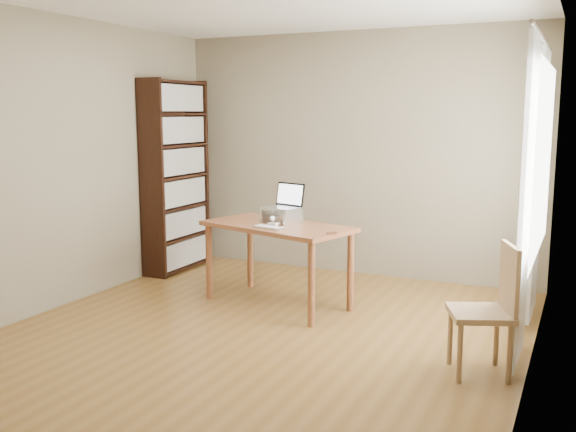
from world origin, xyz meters
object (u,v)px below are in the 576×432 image
(desk, at_px, (277,235))
(cat, at_px, (285,216))
(keyboard, at_px, (269,227))
(chair, at_px, (491,307))
(laptop, at_px, (284,202))
(bookshelf, at_px, (176,176))

(desk, height_order, cat, cat)
(keyboard, relative_size, chair, 0.33)
(laptop, bearing_deg, keyboard, -70.54)
(bookshelf, xyz_separation_m, chair, (3.60, -1.59, -0.57))
(bookshelf, xyz_separation_m, laptop, (1.61, -0.60, -0.11))
(desk, relative_size, keyboard, 5.09)
(desk, relative_size, cat, 3.08)
(keyboard, height_order, cat, cat)
(laptop, bearing_deg, bookshelf, 174.94)
(bookshelf, distance_m, chair, 3.98)
(laptop, xyz_separation_m, keyboard, (0.02, -0.36, -0.18))
(bookshelf, height_order, desk, bookshelf)
(laptop, distance_m, chair, 2.27)
(chair, bearing_deg, bookshelf, 134.12)
(bookshelf, bearing_deg, chair, -23.84)
(desk, xyz_separation_m, laptop, (-0.00, 0.14, 0.29))
(desk, bearing_deg, chair, -7.60)
(bookshelf, bearing_deg, laptop, -20.59)
(bookshelf, relative_size, desk, 1.42)
(keyboard, distance_m, chair, 2.08)
(keyboard, bearing_deg, bookshelf, 160.45)
(bookshelf, bearing_deg, keyboard, -30.45)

